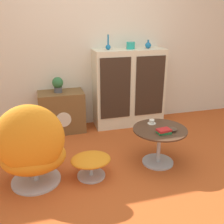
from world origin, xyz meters
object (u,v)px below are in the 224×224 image
Objects in this scene: vase_inner_right at (148,45)px; bowl at (172,129)px; ottoman at (91,162)px; coffee_table at (159,140)px; tv_console at (62,112)px; book_stack at (164,131)px; egg_chair at (32,149)px; teacup at (152,122)px; sideboard at (129,88)px; vase_inner_left at (131,45)px; vase_leftmost at (108,46)px; potted_plant at (58,84)px.

bowl is (-0.23, -1.34, -0.78)m from vase_inner_right.
bowl is (0.95, -0.02, 0.28)m from ottoman.
ottoman is 0.85m from coffee_table.
book_stack is at bearing -53.70° from tv_console.
book_stack is (0.82, -0.06, 0.29)m from ottoman.
egg_chair reaches higher than bowl.
tv_console is at bearing 129.13° from coffee_table.
teacup is at bearing 9.17° from egg_chair.
sideboard is 1.91× the size of coffee_table.
egg_chair is 7.23× the size of vase_inner_left.
vase_inner_left is at bearing 0.00° from vase_leftmost.
book_stack is at bearing -104.32° from vase_inner_right.
bowl is (0.05, -1.34, -0.79)m from vase_inner_left.
ottoman is 0.87m from book_stack.
sideboard reaches higher than potted_plant.
tv_console is 1.61m from coffee_table.
sideboard is 1.98m from egg_chair.
sideboard is 11.37× the size of bowl.
vase_leftmost is at bearing -180.00° from vase_inner_left.
vase_leftmost is at bearing 106.57° from bowl.
sideboard is at bearing 88.04° from coffee_table.
vase_leftmost is at bearing 102.88° from coffee_table.
sideboard is at bearing -179.25° from vase_inner_right.
coffee_table is (-0.04, -1.25, -0.29)m from sideboard.
book_stack is (-0.35, -1.37, -0.77)m from vase_inner_right.
ottoman is at bearing -131.74° from vase_inner_right.
coffee_table is at bearing -105.13° from vase_inner_right.
book_stack reaches higher than bowl.
vase_inner_left is (0.06, 1.25, 0.94)m from coffee_table.
sideboard is at bearing -0.67° from vase_leftmost.
sideboard is 1.34m from bowl.
egg_chair is 1.43m from coffee_table.
egg_chair is 1.42m from teacup.
vase_inner_right is (0.28, -0.00, -0.00)m from vase_inner_left.
vase_inner_right reaches higher than ottoman.
teacup is (1.01, -1.08, -0.27)m from potted_plant.
tv_console reaches higher than bowl.
vase_leftmost is 1.72× the size of vase_inner_right.
coffee_table is 5.94× the size of bowl.
tv_console is at bearing 72.32° from egg_chair.
egg_chair is at bearing -177.76° from coffee_table.
bowl is (0.07, -1.34, -0.13)m from sideboard.
potted_plant is at bearing 130.96° from bowl.
sideboard is 1.38m from book_stack.
coffee_table is at bearing 84.59° from book_stack.
coffee_table is (1.01, -1.25, 0.00)m from tv_console.
teacup reaches higher than coffee_table.
potted_plant reaches higher than ottoman.
bowl is at bearing -1.12° from egg_chair.
tv_console is 5.29× the size of vase_inner_right.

